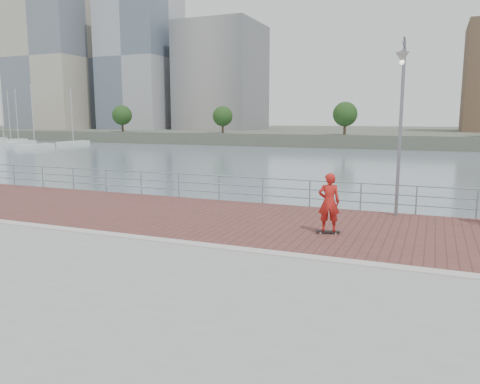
% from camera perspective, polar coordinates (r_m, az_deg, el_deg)
% --- Properties ---
extents(water, '(400.00, 400.00, 0.00)m').
position_cam_1_polar(water, '(14.06, -3.23, -14.63)').
color(water, slate).
rests_on(water, ground).
extents(seawall, '(40.00, 24.00, 2.00)m').
position_cam_1_polar(seawall, '(9.83, -16.84, -19.55)').
color(seawall, gray).
rests_on(seawall, ground).
extents(brick_lane, '(40.00, 6.80, 0.02)m').
position_cam_1_polar(brick_lane, '(16.59, 2.12, -3.60)').
color(brick_lane, brown).
rests_on(brick_lane, seawall).
extents(curb, '(40.00, 0.40, 0.06)m').
position_cam_1_polar(curb, '(13.37, -3.31, -6.63)').
color(curb, '#B7B5AD').
rests_on(curb, seawall).
extents(far_shore, '(320.00, 95.00, 2.50)m').
position_cam_1_polar(far_shore, '(134.27, 20.26, 6.63)').
color(far_shore, '#4C5142').
rests_on(far_shore, ground).
extents(guardrail, '(39.06, 0.06, 1.13)m').
position_cam_1_polar(guardrail, '(19.64, 5.60, 0.37)').
color(guardrail, '#8C9EA8').
rests_on(guardrail, brick_lane).
extents(street_lamp, '(0.45, 1.30, 6.13)m').
position_cam_1_polar(street_lamp, '(17.68, 19.06, 10.88)').
color(street_lamp, slate).
rests_on(street_lamp, brick_lane).
extents(skateboard, '(0.77, 0.38, 0.09)m').
position_cam_1_polar(skateboard, '(15.06, 10.68, -4.76)').
color(skateboard, black).
rests_on(skateboard, brick_lane).
extents(skateboarder, '(0.77, 0.61, 1.85)m').
position_cam_1_polar(skateboarder, '(14.87, 10.79, -1.23)').
color(skateboarder, red).
rests_on(skateboarder, skateboard).
extents(shoreline_trees, '(109.37, 4.91, 6.54)m').
position_cam_1_polar(shoreline_trees, '(89.51, 14.45, 9.16)').
color(shoreline_trees, '#473323').
rests_on(shoreline_trees, far_shore).
extents(marina, '(34.03, 26.44, 11.64)m').
position_cam_1_polar(marina, '(112.48, -26.77, 5.49)').
color(marina, silver).
rests_on(marina, water).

